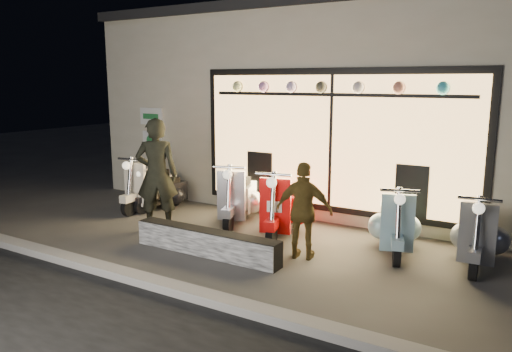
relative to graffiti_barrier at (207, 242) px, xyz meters
The scene contains 12 objects.
ground 0.69m from the graffiti_barrier, 78.69° to the left, with size 40.00×40.00×0.00m, color #383533.
kerb 1.36m from the graffiti_barrier, 84.50° to the right, with size 40.00×0.25×0.12m, color slate.
shop_building 5.95m from the graffiti_barrier, 88.64° to the left, with size 10.20×6.23×4.20m.
graffiti_barrier is the anchor object (origin of this frame).
scooter_silver 2.01m from the graffiti_barrier, 108.67° to the left, with size 0.86×1.58×1.13m.
scooter_red 1.72m from the graffiti_barrier, 74.34° to the left, with size 0.80×1.62×1.16m.
scooter_black 3.12m from the graffiti_barrier, 142.48° to the left, with size 0.52×1.26×0.89m.
scooter_cream 3.29m from the graffiti_barrier, 146.55° to the left, with size 0.56×1.54×1.10m.
scooter_blue 2.99m from the graffiti_barrier, 36.58° to the left, with size 0.80×1.51×1.08m.
scooter_grey 4.07m from the graffiti_barrier, 27.06° to the left, with size 0.53×1.51×1.08m.
man 1.88m from the graffiti_barrier, 157.59° to the left, with size 0.73×0.48×2.01m, color black.
woman 1.58m from the graffiti_barrier, 25.81° to the left, with size 0.86×0.36×1.47m, color brown.
Camera 1 is at (4.32, -6.53, 2.65)m, focal length 35.00 mm.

